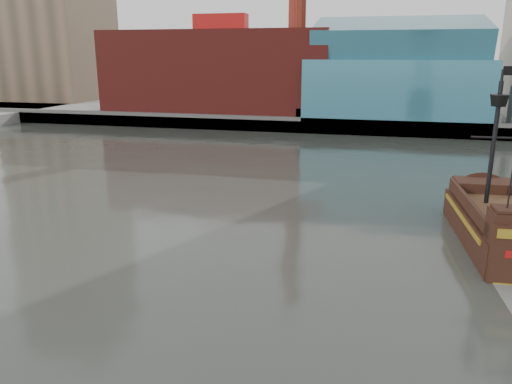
# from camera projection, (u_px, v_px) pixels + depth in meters

# --- Properties ---
(ground) EXTENTS (400.00, 400.00, 0.00)m
(ground) POSITION_uv_depth(u_px,v_px,m) (198.00, 324.00, 24.82)
(ground) COLOR #2D302A
(ground) RESTS_ON ground
(promenade_far) EXTENTS (220.00, 60.00, 2.00)m
(promenade_far) POSITION_uv_depth(u_px,v_px,m) (345.00, 109.00, 110.46)
(promenade_far) COLOR slate
(promenade_far) RESTS_ON ground
(seawall) EXTENTS (220.00, 1.00, 2.60)m
(seawall) POSITION_uv_depth(u_px,v_px,m) (331.00, 126.00, 82.83)
(seawall) COLOR #4C4C49
(seawall) RESTS_ON ground
(pirate_ship) EXTENTS (6.53, 17.76, 13.05)m
(pirate_ship) POSITION_uv_depth(u_px,v_px,m) (505.00, 229.00, 34.75)
(pirate_ship) COLOR black
(pirate_ship) RESTS_ON ground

